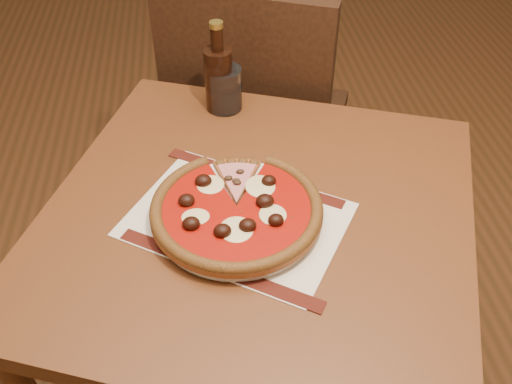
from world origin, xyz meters
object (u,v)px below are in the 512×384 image
Objects in this scene: chair_far at (255,117)px; plate at (237,216)px; bottle at (219,77)px; table at (257,247)px; water_glass at (224,89)px; pizza at (237,208)px.

plate is (-0.11, -0.62, 0.21)m from chair_far.
bottle is (-0.11, -0.24, 0.28)m from chair_far.
table is 0.61m from chair_far.
water_glass is (0.01, 0.38, 0.04)m from plate.
water_glass reaches higher than plate.
water_glass is at bearing 95.43° from table.
chair_far is 0.66m from plate.
table is at bearing 26.63° from pizza.
bottle is at bearing 97.16° from table.
water_glass is (-0.10, -0.24, 0.25)m from chair_far.
water_glass is at bearing 89.06° from pizza.
water_glass reaches higher than table.
pizza reaches higher than table.
pizza is 3.14× the size of water_glass.
pizza reaches higher than plate.
pizza is at bearing -153.37° from table.
chair_far reaches higher than water_glass.
pizza is (-0.11, -0.62, 0.23)m from chair_far.
plate is 0.39m from bottle.
pizza is (-0.04, -0.02, 0.13)m from table.
bottle is (-0.00, 0.38, 0.07)m from plate.
bottle is at bearing 90.67° from plate.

